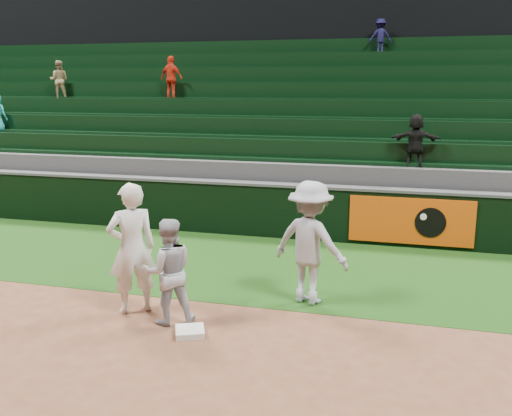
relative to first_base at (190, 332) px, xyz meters
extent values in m
plane|color=brown|center=(-0.06, 0.30, -0.04)|extent=(70.00, 70.00, 0.00)
cube|color=#14370D|center=(-0.06, 3.30, -0.04)|extent=(36.00, 4.20, 0.01)
cube|color=black|center=(-0.06, 17.75, 5.96)|extent=(40.00, 12.00, 12.00)
cube|color=white|center=(0.00, 0.00, 0.00)|extent=(0.53, 0.53, 0.09)
imported|color=white|center=(-1.15, 0.57, 0.97)|extent=(0.88, 0.84, 2.03)
imported|color=#A9ABB4|center=(-0.45, 0.33, 0.75)|extent=(0.97, 0.91, 1.58)
imported|color=#9FA3AD|center=(1.40, 1.67, 0.95)|extent=(1.45, 1.11, 1.98)
cube|color=black|center=(-0.06, 5.50, 0.56)|extent=(36.00, 0.35, 1.20)
cube|color=#D84C0A|center=(2.94, 5.31, 0.56)|extent=(2.60, 0.05, 1.00)
cylinder|color=black|center=(3.34, 5.28, 0.56)|extent=(0.64, 0.02, 0.64)
cylinder|color=white|center=(3.19, 5.26, 0.68)|extent=(0.14, 0.02, 0.14)
cube|color=#424244|center=(-0.06, 5.50, 1.18)|extent=(36.00, 0.40, 0.06)
cube|color=#373739|center=(-0.06, 6.23, 0.78)|extent=(36.00, 0.85, 1.65)
cube|color=black|center=(-0.06, 6.48, 1.86)|extent=(36.00, 0.14, 0.50)
cube|color=black|center=(-0.06, 6.31, 1.65)|extent=(36.00, 0.45, 0.08)
cube|color=#373739|center=(-0.06, 7.08, 1.01)|extent=(36.00, 0.85, 2.10)
cube|color=black|center=(-0.06, 7.33, 2.31)|extent=(36.00, 0.14, 0.50)
cube|color=black|center=(-0.06, 7.16, 2.10)|extent=(36.00, 0.45, 0.08)
cube|color=#373739|center=(-0.06, 7.93, 1.23)|extent=(36.00, 0.85, 2.55)
cube|color=black|center=(-0.06, 8.18, 2.76)|extent=(36.00, 0.14, 0.50)
cube|color=black|center=(-0.06, 8.01, 2.55)|extent=(36.00, 0.45, 0.08)
cube|color=#373739|center=(-0.06, 8.78, 1.46)|extent=(36.00, 0.85, 3.00)
cube|color=black|center=(-0.06, 9.03, 3.21)|extent=(36.00, 0.14, 0.50)
cube|color=black|center=(-0.06, 8.86, 3.00)|extent=(36.00, 0.45, 0.08)
cube|color=#373739|center=(-0.06, 9.63, 1.68)|extent=(36.00, 0.85, 3.45)
cube|color=black|center=(-0.06, 9.88, 3.66)|extent=(36.00, 0.14, 0.50)
cube|color=black|center=(-0.06, 9.71, 3.45)|extent=(36.00, 0.45, 0.08)
cube|color=#373739|center=(-0.06, 10.48, 1.91)|extent=(36.00, 0.85, 3.90)
cube|color=black|center=(-0.06, 10.73, 4.11)|extent=(36.00, 0.14, 0.50)
cube|color=black|center=(-0.06, 10.56, 3.90)|extent=(36.00, 0.45, 0.08)
cube|color=#373739|center=(-0.06, 11.33, 2.13)|extent=(36.00, 0.85, 4.35)
cube|color=black|center=(-0.06, 11.58, 4.56)|extent=(36.00, 0.14, 0.50)
cube|color=black|center=(-0.06, 11.41, 4.35)|extent=(36.00, 0.45, 0.08)
imported|color=red|center=(-3.97, 8.73, 3.59)|extent=(0.79, 0.46, 1.26)
imported|color=black|center=(2.94, 6.18, 2.19)|extent=(1.10, 0.40, 1.17)
imported|color=#897850|center=(-7.71, 8.73, 3.54)|extent=(0.68, 0.60, 1.17)
imported|color=#100F34|center=(1.77, 11.28, 4.82)|extent=(0.75, 0.55, 1.04)
camera|label=1|loc=(2.88, -6.96, 3.41)|focal=40.00mm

